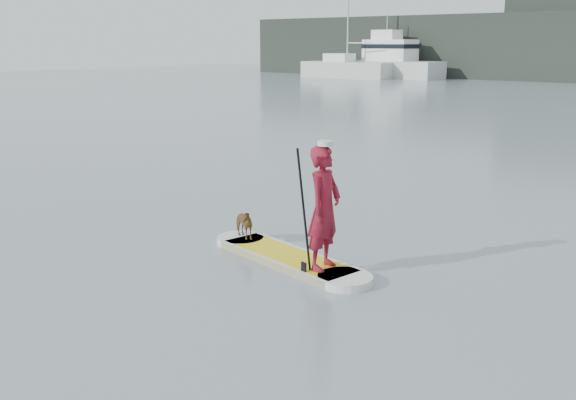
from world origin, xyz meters
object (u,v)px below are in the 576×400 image
Objects in this scene: paddleboard at (288,258)px; motor_yacht_b at (394,60)px; sailboat_a at (346,68)px; dog at (242,223)px; paddler at (324,208)px.

motor_yacht_b reaches higher than paddleboard.
sailboat_a is at bearing -137.69° from motor_yacht_b.
sailboat_a reaches higher than dog.
motor_yacht_b is (-26.24, 49.14, 0.67)m from paddler.
sailboat_a is 1.40× the size of motor_yacht_b.
dog reaches higher than paddleboard.
sailboat_a reaches higher than paddler.
motor_yacht_b is (3.79, 2.60, 0.77)m from sailboat_a.
dog is at bearing 71.79° from paddler.
dog is 54.02m from sailboat_a.
dog is (-1.17, 0.23, 0.31)m from paddleboard.
paddleboard is at bearing 71.79° from paddler.
dog is at bearing -55.71° from motor_yacht_b.
paddleboard is 0.34× the size of motor_yacht_b.
paddleboard is 0.25× the size of sailboat_a.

